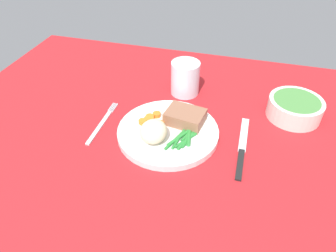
{
  "coord_description": "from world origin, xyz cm",
  "views": [
    {
      "loc": [
        12.56,
        -51.27,
        49.62
      ],
      "look_at": [
        -1.8,
        1.11,
        4.6
      ],
      "focal_mm": 32.65,
      "sensor_mm": 36.0,
      "label": 1
    }
  ],
  "objects_px": {
    "meat_portion": "(185,117)",
    "knife": "(242,148)",
    "water_glass": "(185,80)",
    "dinner_plate": "(168,132)",
    "fork": "(102,123)",
    "salad_bowl": "(295,107)"
  },
  "relations": [
    {
      "from": "meat_portion",
      "to": "dinner_plate",
      "type": "bearing_deg",
      "value": -130.6
    },
    {
      "from": "meat_portion",
      "to": "water_glass",
      "type": "distance_m",
      "value": 0.15
    },
    {
      "from": "knife",
      "to": "dinner_plate",
      "type": "bearing_deg",
      "value": 175.24
    },
    {
      "from": "dinner_plate",
      "to": "meat_portion",
      "type": "distance_m",
      "value": 0.05
    },
    {
      "from": "fork",
      "to": "water_glass",
      "type": "relative_size",
      "value": 1.81
    },
    {
      "from": "meat_portion",
      "to": "knife",
      "type": "relative_size",
      "value": 0.43
    },
    {
      "from": "knife",
      "to": "salad_bowl",
      "type": "distance_m",
      "value": 0.19
    },
    {
      "from": "dinner_plate",
      "to": "meat_portion",
      "type": "xyz_separation_m",
      "value": [
        0.03,
        0.04,
        0.02
      ]
    },
    {
      "from": "meat_portion",
      "to": "knife",
      "type": "bearing_deg",
      "value": -15.92
    },
    {
      "from": "fork",
      "to": "knife",
      "type": "height_order",
      "value": "knife"
    },
    {
      "from": "knife",
      "to": "water_glass",
      "type": "bearing_deg",
      "value": 128.93
    },
    {
      "from": "fork",
      "to": "salad_bowl",
      "type": "xyz_separation_m",
      "value": [
        0.45,
        0.16,
        0.03
      ]
    },
    {
      "from": "dinner_plate",
      "to": "fork",
      "type": "bearing_deg",
      "value": -179.12
    },
    {
      "from": "dinner_plate",
      "to": "water_glass",
      "type": "xyz_separation_m",
      "value": [
        -0.0,
        0.19,
        0.03
      ]
    },
    {
      "from": "dinner_plate",
      "to": "knife",
      "type": "height_order",
      "value": "dinner_plate"
    },
    {
      "from": "dinner_plate",
      "to": "salad_bowl",
      "type": "distance_m",
      "value": 0.32
    },
    {
      "from": "dinner_plate",
      "to": "meat_portion",
      "type": "relative_size",
      "value": 2.68
    },
    {
      "from": "dinner_plate",
      "to": "fork",
      "type": "distance_m",
      "value": 0.17
    },
    {
      "from": "meat_portion",
      "to": "knife",
      "type": "xyz_separation_m",
      "value": [
        0.14,
        -0.04,
        -0.03
      ]
    },
    {
      "from": "dinner_plate",
      "to": "salad_bowl",
      "type": "xyz_separation_m",
      "value": [
        0.29,
        0.15,
        0.02
      ]
    },
    {
      "from": "knife",
      "to": "water_glass",
      "type": "height_order",
      "value": "water_glass"
    },
    {
      "from": "meat_portion",
      "to": "water_glass",
      "type": "bearing_deg",
      "value": 103.01
    }
  ]
}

